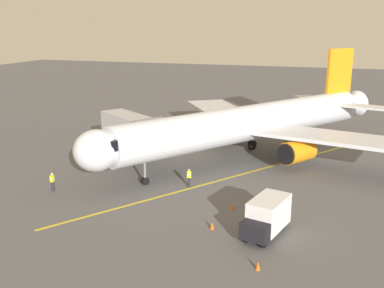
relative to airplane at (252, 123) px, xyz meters
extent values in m
plane|color=#565659|center=(-1.08, -2.37, -4.00)|extent=(220.00, 220.00, 0.00)
cube|color=yellow|center=(0.16, 6.23, -4.00)|extent=(22.81, 33.13, 0.01)
cylinder|color=silver|center=(0.16, 0.23, 0.10)|extent=(22.35, 30.19, 3.80)
ellipsoid|color=silver|center=(10.45, 15.25, 0.10)|extent=(5.24, 5.34, 3.61)
cone|color=silver|center=(-10.30, -15.03, 0.10)|extent=(4.52, 4.41, 3.42)
cube|color=black|center=(9.66, 14.09, 0.65)|extent=(3.57, 3.15, 0.90)
cube|color=silver|center=(-8.98, 1.98, -0.50)|extent=(17.77, 8.75, 0.36)
cylinder|color=orange|center=(-5.19, 2.69, -2.00)|extent=(3.82, 4.10, 2.30)
cylinder|color=black|center=(-4.20, 4.13, -2.00)|extent=(1.85, 1.35, 2.10)
cube|color=silver|center=(5.09, -7.66, -0.50)|extent=(13.76, 17.08, 0.36)
cylinder|color=orange|center=(4.38, -3.87, -2.00)|extent=(3.82, 4.10, 2.30)
cylinder|color=black|center=(5.37, -2.43, -2.00)|extent=(1.85, 1.35, 2.10)
cube|color=orange|center=(-8.60, -12.55, 3.90)|extent=(3.01, 4.16, 7.20)
cube|color=silver|center=(-11.07, -10.50, 0.70)|extent=(6.82, 4.11, 0.24)
cube|color=silver|center=(-5.79, -14.12, 0.70)|extent=(5.81, 6.54, 0.24)
cylinder|color=slate|center=(7.79, 11.37, -2.27)|extent=(0.24, 0.24, 2.77)
cylinder|color=black|center=(7.79, 11.37, -3.65)|extent=(0.77, 0.83, 0.70)
cylinder|color=slate|center=(-3.68, -0.77, -2.07)|extent=(0.24, 0.24, 2.77)
cylinder|color=black|center=(-3.68, -0.77, -3.45)|extent=(0.99, 1.16, 1.10)
cylinder|color=slate|center=(0.61, -3.71, -2.07)|extent=(0.24, 0.24, 2.77)
cylinder|color=black|center=(0.61, -3.71, -3.45)|extent=(0.99, 1.16, 1.10)
cube|color=#B7B7BC|center=(11.74, 5.63, -0.10)|extent=(8.89, 7.23, 2.50)
cube|color=gray|center=(8.03, 8.18, -0.10)|extent=(4.12, 4.22, 3.00)
cylinder|color=slate|center=(15.45, 3.09, -2.05)|extent=(0.70, 0.70, 3.90)
cube|color=#333338|center=(15.45, 3.09, -3.70)|extent=(2.00, 2.00, 0.60)
cylinder|color=#23232D|center=(14.94, 15.47, -3.56)|extent=(0.26, 0.26, 0.88)
cube|color=#D8EA19|center=(14.94, 15.47, -2.82)|extent=(0.25, 0.39, 0.60)
cube|color=silver|center=(14.94, 15.47, -2.82)|extent=(0.27, 0.41, 0.10)
sphere|color=beige|center=(14.94, 15.47, -2.40)|extent=(0.22, 0.22, 0.22)
cylinder|color=#23232D|center=(3.73, 10.67, -3.56)|extent=(0.26, 0.26, 0.88)
cube|color=#D8EA19|center=(3.73, 10.67, -2.82)|extent=(0.45, 0.40, 0.60)
cube|color=silver|center=(3.73, 10.67, -2.82)|extent=(0.47, 0.41, 0.10)
sphere|color=tan|center=(3.73, 10.67, -2.40)|extent=(0.22, 0.22, 0.22)
cube|color=black|center=(-4.13, 19.67, -2.98)|extent=(2.27, 2.12, 1.20)
cube|color=black|center=(-3.95, 20.35, -2.78)|extent=(1.69, 0.58, 0.70)
cube|color=silver|center=(-4.61, 17.78, -2.48)|extent=(2.84, 3.99, 2.20)
cylinder|color=black|center=(-4.69, 20.07, -3.58)|extent=(0.45, 0.88, 0.84)
cylinder|color=black|center=(-3.43, 19.75, -3.58)|extent=(0.45, 0.88, 0.84)
cylinder|color=black|center=(-5.49, 16.97, -3.58)|extent=(0.45, 0.88, 0.84)
cylinder|color=black|center=(-4.24, 16.65, -3.58)|extent=(0.45, 0.88, 0.84)
cone|color=#F2590F|center=(-1.29, 14.46, -3.73)|extent=(0.32, 0.32, 0.55)
cone|color=#F2590F|center=(-0.66, 18.48, -3.73)|extent=(0.32, 0.32, 0.55)
cone|color=#F2590F|center=(-4.81, 23.02, -3.73)|extent=(0.32, 0.32, 0.55)
cone|color=#F2590F|center=(17.25, 6.01, -3.73)|extent=(0.32, 0.32, 0.55)
camera|label=1|loc=(-8.57, 47.43, 10.49)|focal=42.01mm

